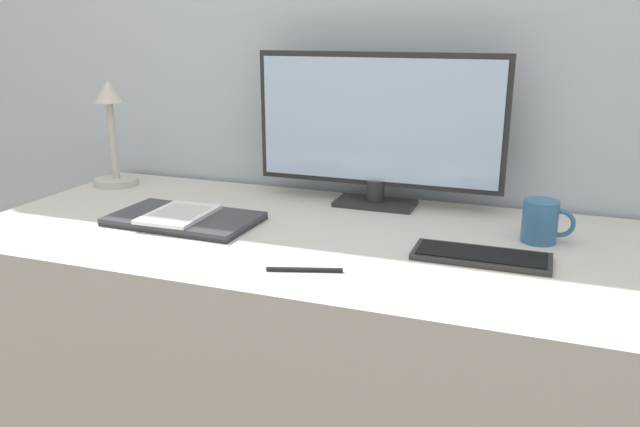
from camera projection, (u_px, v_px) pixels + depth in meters
wall_back at (363, 20)px, 1.67m from camera, size 3.60×0.05×2.40m
desk at (311, 371)px, 1.55m from camera, size 1.59×0.72×0.73m
monitor at (377, 127)px, 1.59m from camera, size 0.65×0.11×0.39m
keyboard at (481, 256)px, 1.27m from camera, size 0.27×0.11×0.01m
laptop at (184, 219)px, 1.50m from camera, size 0.36×0.21×0.02m
ereader at (179, 214)px, 1.49m from camera, size 0.14×0.19×0.01m
desk_lamp at (112, 132)px, 1.82m from camera, size 0.13×0.13×0.31m
coffee_mug at (541, 221)px, 1.36m from camera, size 0.11×0.08×0.09m
pen at (305, 270)px, 1.20m from camera, size 0.14×0.05×0.01m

